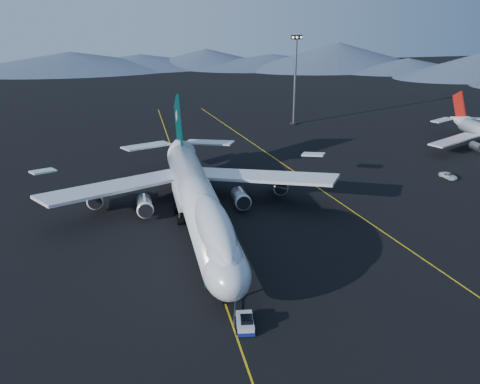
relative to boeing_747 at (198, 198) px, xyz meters
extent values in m
plane|color=black|center=(0.00, -0.03, -5.81)|extent=(500.00, 500.00, 0.00)
cube|color=yellow|center=(0.00, -0.03, -5.80)|extent=(0.25, 220.00, 0.01)
cube|color=yellow|center=(30.00, 9.97, -5.80)|extent=(28.08, 198.09, 0.01)
cone|color=#47576D|center=(-40.81, 231.40, 0.19)|extent=(100.00, 100.00, 12.00)
cone|color=#47576D|center=(36.76, 232.07, 0.19)|extent=(100.00, 100.00, 12.00)
cone|color=#47576D|center=(110.33, 207.46, 0.19)|extent=(100.00, 100.00, 12.00)
cylinder|color=silver|center=(0.00, -0.03, -0.21)|extent=(6.50, 56.00, 6.50)
ellipsoid|color=silver|center=(0.00, -28.03, -0.21)|extent=(6.50, 10.40, 6.50)
ellipsoid|color=silver|center=(0.00, -18.53, 2.29)|extent=(5.13, 25.16, 5.85)
cube|color=black|center=(0.00, -30.03, 0.99)|extent=(3.60, 1.61, 1.29)
cone|color=silver|center=(0.00, 32.97, 0.59)|extent=(6.50, 12.00, 6.50)
cube|color=#043D39|center=(0.00, 0.97, -1.11)|extent=(6.24, 60.00, 1.10)
cube|color=silver|center=(0.00, 5.47, -1.31)|extent=(7.50, 13.00, 1.60)
cube|color=silver|center=(-14.50, 11.47, -0.61)|extent=(30.62, 23.28, 2.83)
cube|color=silver|center=(14.50, 11.47, -0.61)|extent=(30.62, 23.28, 2.83)
cylinder|color=slate|center=(-9.50, 7.47, -3.41)|extent=(2.90, 5.50, 2.90)
cylinder|color=slate|center=(-19.00, 13.97, -3.41)|extent=(2.90, 5.50, 2.90)
cylinder|color=slate|center=(9.50, 7.47, -3.41)|extent=(2.90, 5.50, 2.90)
cylinder|color=slate|center=(19.00, 13.97, -3.41)|extent=(2.90, 5.50, 2.90)
cube|color=#043D39|center=(0.00, 31.97, 5.59)|extent=(0.55, 14.11, 15.94)
cube|color=silver|center=(-7.50, 34.47, 0.99)|extent=(12.39, 9.47, 0.98)
cube|color=silver|center=(7.50, 34.47, 0.99)|extent=(12.39, 9.47, 0.98)
cylinder|color=black|center=(0.00, -26.53, -5.26)|extent=(0.90, 1.10, 1.10)
cube|color=silver|center=(1.48, -32.80, -5.08)|extent=(2.71, 4.54, 1.07)
cube|color=navy|center=(1.48, -32.80, -5.47)|extent=(2.84, 4.74, 0.49)
cube|color=black|center=(1.48, -32.80, -4.31)|extent=(1.76, 1.76, 0.88)
cone|color=silver|center=(87.08, 52.07, -1.24)|extent=(4.34, 8.00, 4.34)
cube|color=silver|center=(75.66, 36.08, -2.62)|extent=(19.19, 12.95, 0.40)
cylinder|color=slate|center=(80.80, 33.22, -3.99)|extent=(2.17, 4.00, 2.17)
cube|color=#A4170F|center=(87.08, 52.65, 3.10)|extent=(0.40, 7.79, 9.21)
imported|color=silver|center=(61.42, 15.66, -5.17)|extent=(3.12, 4.98, 1.28)
cylinder|color=black|center=(42.57, 76.82, -5.59)|extent=(2.65, 2.65, 0.44)
cylinder|color=slate|center=(42.57, 76.82, 7.98)|extent=(0.77, 0.77, 27.59)
cube|color=black|center=(42.57, 76.82, 22.11)|extent=(3.53, 0.88, 1.32)
camera|label=1|loc=(-11.54, -90.50, 35.10)|focal=40.00mm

